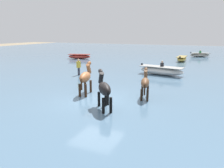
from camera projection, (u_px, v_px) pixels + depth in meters
ground_plane at (97, 105)px, 11.32m from camera, size 120.00×120.00×0.00m
water_surface at (144, 72)px, 20.22m from camera, size 90.00×90.00×0.25m
horse_lead_black at (104, 89)px, 9.76m from camera, size 1.40×1.67×2.03m
horse_trailing_bay at (145, 83)px, 11.41m from camera, size 0.72×1.70×1.84m
horse_flank_chestnut at (86, 78)px, 12.17m from camera, size 0.81×1.91×2.07m
boat_far_inshore at (200, 55)px, 31.45m from camera, size 3.06×2.15×1.05m
boat_far_offshore at (161, 71)px, 18.01m from camera, size 3.94×1.86×1.18m
boat_distant_west at (182, 59)px, 26.54m from camera, size 1.19×2.94×0.74m
boat_near_port at (79, 56)px, 29.16m from camera, size 3.25×1.88×0.62m
person_spectator_far at (79, 68)px, 17.82m from camera, size 0.26×0.35×1.63m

